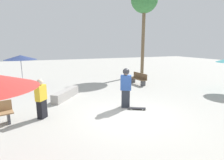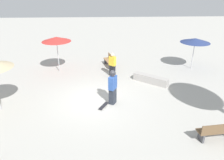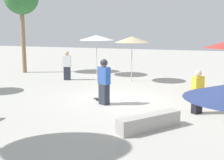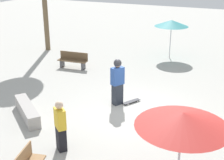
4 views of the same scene
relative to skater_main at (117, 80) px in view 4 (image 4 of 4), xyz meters
name	(u,v)px [view 4 (image 4 of 4)]	position (x,y,z in m)	size (l,w,h in m)	color
ground_plane	(133,111)	(0.35, 0.81, -1.01)	(60.00, 60.00, 0.00)	#B2AFA8
skater_main	(117,80)	(0.00, 0.00, 0.00)	(0.57, 0.48, 1.87)	#282D38
skateboard	(131,101)	(-0.34, 0.47, -0.95)	(0.80, 0.56, 0.07)	black
concrete_ledge	(27,111)	(2.43, -2.52, -0.77)	(1.71, 2.06, 0.48)	#A8A39E
bench_near	(73,60)	(-3.11, -4.03, -0.58)	(0.61, 1.64, 0.85)	#47474C
shade_umbrella_red	(182,120)	(4.63, 3.56, 1.32)	(1.97, 1.97, 2.49)	#B7B7BC
shade_umbrella_teal	(172,23)	(-7.27, 0.08, 1.03)	(1.95, 1.95, 2.22)	#B7B7BC
bystander_watching	(60,126)	(3.68, -0.16, -0.21)	(0.46, 0.50, 1.61)	black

